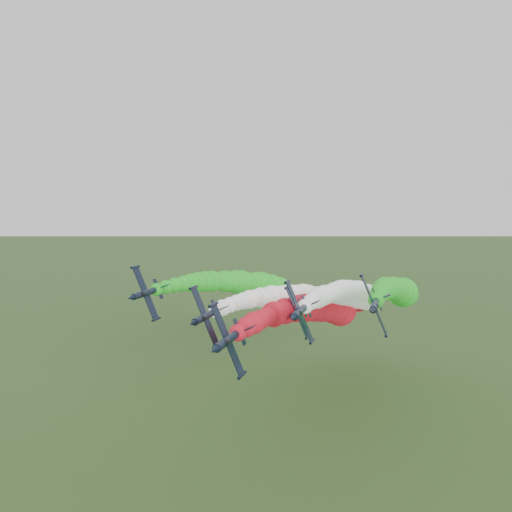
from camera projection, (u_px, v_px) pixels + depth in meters
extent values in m
cylinder|color=black|center=(229.00, 339.00, 70.82)|extent=(1.62, 10.08, 1.62)
cone|color=black|center=(214.00, 350.00, 65.15)|extent=(1.47, 2.02, 1.47)
cone|color=black|center=(241.00, 330.00, 76.06)|extent=(1.47, 1.01, 1.47)
ellipsoid|color=black|center=(226.00, 342.00, 68.55)|extent=(0.98, 2.11, 1.11)
cube|color=black|center=(228.00, 340.00, 70.65)|extent=(4.39, 2.13, 9.93)
cylinder|color=black|center=(213.00, 305.00, 70.80)|extent=(0.65, 2.91, 0.65)
cylinder|color=black|center=(242.00, 375.00, 70.51)|extent=(0.65, 2.91, 0.65)
cube|color=black|center=(246.00, 329.00, 74.50)|extent=(2.43, 1.68, 1.17)
cube|color=black|center=(240.00, 332.00, 74.83)|extent=(1.79, 1.23, 3.95)
sphere|color=#B61423|center=(238.00, 333.00, 74.56)|extent=(2.65, 2.65, 2.65)
sphere|color=#B61423|center=(246.00, 327.00, 78.36)|extent=(3.23, 3.23, 3.23)
sphere|color=#B61423|center=(254.00, 323.00, 82.17)|extent=(3.72, 3.72, 3.72)
sphere|color=#B61423|center=(261.00, 319.00, 85.97)|extent=(3.41, 3.41, 3.41)
sphere|color=#B61423|center=(267.00, 317.00, 89.78)|extent=(3.39, 3.39, 3.39)
sphere|color=#B61423|center=(274.00, 314.00, 93.58)|extent=(4.88, 4.88, 4.88)
sphere|color=#B61423|center=(280.00, 312.00, 97.37)|extent=(4.15, 4.15, 4.15)
sphere|color=#B61423|center=(285.00, 311.00, 101.17)|extent=(5.31, 5.31, 5.31)
sphere|color=#B61423|center=(290.00, 310.00, 104.96)|extent=(4.89, 4.89, 4.89)
sphere|color=#B61423|center=(295.00, 309.00, 108.74)|extent=(5.70, 5.70, 5.70)
sphere|color=#B61423|center=(300.00, 308.00, 112.52)|extent=(6.21, 6.21, 6.21)
sphere|color=#B61423|center=(305.00, 308.00, 116.30)|extent=(6.64, 6.64, 6.64)
sphere|color=#B61423|center=(309.00, 308.00, 120.07)|extent=(6.30, 6.30, 6.30)
sphere|color=#B61423|center=(314.00, 307.00, 123.84)|extent=(7.07, 7.07, 7.07)
sphere|color=#B61423|center=(318.00, 307.00, 127.60)|extent=(7.19, 7.19, 7.19)
sphere|color=#B61423|center=(322.00, 308.00, 131.36)|extent=(7.53, 7.53, 7.53)
sphere|color=#B61423|center=(326.00, 308.00, 135.12)|extent=(6.99, 6.99, 6.99)
sphere|color=#B61423|center=(329.00, 308.00, 138.87)|extent=(7.88, 7.88, 7.88)
sphere|color=#B61423|center=(333.00, 309.00, 142.61)|extent=(8.46, 8.46, 8.46)
sphere|color=#B61423|center=(337.00, 309.00, 146.35)|extent=(7.97, 7.97, 7.97)
sphere|color=#B61423|center=(340.00, 310.00, 150.08)|extent=(9.70, 9.70, 9.70)
cylinder|color=black|center=(206.00, 316.00, 85.95)|extent=(1.62, 10.08, 1.62)
cone|color=black|center=(192.00, 323.00, 80.29)|extent=(1.47, 2.02, 1.47)
cone|color=black|center=(218.00, 310.00, 91.19)|extent=(1.47, 1.01, 1.47)
ellipsoid|color=black|center=(204.00, 318.00, 83.68)|extent=(0.98, 2.11, 1.11)
cube|color=black|center=(205.00, 316.00, 85.79)|extent=(4.39, 2.13, 9.93)
cylinder|color=black|center=(193.00, 288.00, 85.93)|extent=(0.65, 2.91, 0.65)
cylinder|color=black|center=(217.00, 345.00, 85.65)|extent=(0.65, 2.91, 0.65)
cube|color=black|center=(222.00, 309.00, 89.63)|extent=(2.43, 1.68, 1.17)
cube|color=black|center=(216.00, 311.00, 89.96)|extent=(1.79, 1.23, 3.95)
sphere|color=white|center=(215.00, 311.00, 89.69)|extent=(2.31, 2.31, 2.31)
sphere|color=white|center=(223.00, 308.00, 93.50)|extent=(3.11, 3.11, 3.11)
sphere|color=white|center=(230.00, 305.00, 97.30)|extent=(3.07, 3.07, 3.07)
sphere|color=white|center=(237.00, 303.00, 101.11)|extent=(3.29, 3.29, 3.29)
sphere|color=white|center=(243.00, 301.00, 104.91)|extent=(3.62, 3.62, 3.62)
sphere|color=white|center=(250.00, 299.00, 108.71)|extent=(4.12, 4.12, 4.12)
sphere|color=white|center=(255.00, 298.00, 112.51)|extent=(4.03, 4.03, 4.03)
sphere|color=white|center=(261.00, 297.00, 116.30)|extent=(4.71, 4.71, 4.71)
sphere|color=white|center=(266.00, 297.00, 120.09)|extent=(4.64, 4.64, 4.64)
sphere|color=white|center=(272.00, 296.00, 123.88)|extent=(5.61, 5.61, 5.61)
sphere|color=white|center=(277.00, 296.00, 127.66)|extent=(5.37, 5.37, 5.37)
sphere|color=white|center=(281.00, 296.00, 131.43)|extent=(5.66, 5.66, 5.66)
sphere|color=white|center=(286.00, 296.00, 135.21)|extent=(6.17, 6.17, 6.17)
sphere|color=white|center=(290.00, 297.00, 138.97)|extent=(6.63, 6.63, 6.63)
sphere|color=white|center=(295.00, 297.00, 142.74)|extent=(6.92, 6.92, 6.92)
sphere|color=white|center=(299.00, 297.00, 146.50)|extent=(6.71, 6.71, 6.71)
sphere|color=white|center=(303.00, 298.00, 150.25)|extent=(8.48, 8.48, 8.48)
sphere|color=white|center=(307.00, 298.00, 154.00)|extent=(8.66, 8.66, 8.66)
sphere|color=white|center=(311.00, 299.00, 157.74)|extent=(7.72, 7.72, 7.72)
sphere|color=white|center=(314.00, 300.00, 161.48)|extent=(8.60, 8.60, 8.60)
sphere|color=white|center=(318.00, 301.00, 165.22)|extent=(9.44, 9.44, 9.44)
cylinder|color=black|center=(301.00, 311.00, 83.59)|extent=(1.62, 10.08, 1.62)
cone|color=black|center=(293.00, 318.00, 77.93)|extent=(1.47, 2.02, 1.47)
cone|color=black|center=(307.00, 305.00, 88.83)|extent=(1.47, 1.01, 1.47)
ellipsoid|color=black|center=(300.00, 312.00, 81.32)|extent=(0.98, 2.11, 1.11)
cube|color=black|center=(300.00, 311.00, 83.43)|extent=(4.39, 2.13, 9.93)
cylinder|color=black|center=(287.00, 282.00, 83.57)|extent=(0.65, 2.91, 0.65)
cylinder|color=black|center=(312.00, 341.00, 83.29)|extent=(0.65, 2.91, 0.65)
cube|color=black|center=(312.00, 304.00, 87.27)|extent=(2.43, 1.68, 1.17)
cube|color=black|center=(306.00, 306.00, 87.60)|extent=(1.79, 1.23, 3.95)
sphere|color=white|center=(305.00, 306.00, 87.33)|extent=(2.68, 2.68, 2.68)
sphere|color=white|center=(309.00, 303.00, 91.14)|extent=(2.86, 2.86, 2.86)
sphere|color=white|center=(313.00, 300.00, 94.94)|extent=(3.38, 3.38, 3.38)
sphere|color=white|center=(317.00, 298.00, 98.75)|extent=(4.22, 4.22, 4.22)
sphere|color=white|center=(321.00, 296.00, 102.55)|extent=(4.22, 4.22, 4.22)
sphere|color=white|center=(325.00, 295.00, 106.35)|extent=(4.34, 4.34, 4.34)
sphere|color=white|center=(328.00, 294.00, 110.15)|extent=(3.87, 3.87, 3.87)
sphere|color=white|center=(331.00, 293.00, 113.94)|extent=(4.43, 4.43, 4.43)
sphere|color=white|center=(335.00, 293.00, 117.73)|extent=(5.05, 5.05, 5.05)
sphere|color=white|center=(338.00, 293.00, 121.52)|extent=(5.24, 5.24, 5.24)
sphere|color=white|center=(341.00, 292.00, 125.30)|extent=(6.25, 6.25, 6.25)
sphere|color=white|center=(344.00, 293.00, 129.07)|extent=(6.67, 6.67, 6.67)
sphere|color=white|center=(347.00, 293.00, 132.85)|extent=(6.05, 6.05, 6.05)
sphere|color=white|center=(349.00, 293.00, 136.61)|extent=(7.22, 7.22, 7.22)
sphere|color=white|center=(352.00, 293.00, 140.38)|extent=(6.82, 6.82, 6.82)
sphere|color=white|center=(355.00, 294.00, 144.14)|extent=(7.81, 7.81, 7.81)
sphere|color=white|center=(358.00, 295.00, 147.89)|extent=(8.42, 8.42, 8.42)
sphere|color=white|center=(360.00, 295.00, 151.64)|extent=(7.98, 7.98, 7.98)
sphere|color=white|center=(363.00, 296.00, 155.38)|extent=(7.45, 7.45, 7.45)
sphere|color=white|center=(366.00, 297.00, 159.12)|extent=(8.46, 8.46, 8.46)
sphere|color=white|center=(368.00, 298.00, 162.86)|extent=(7.81, 7.81, 7.81)
cylinder|color=black|center=(147.00, 293.00, 95.36)|extent=(1.62, 10.08, 1.62)
cone|color=black|center=(131.00, 298.00, 89.70)|extent=(1.47, 2.02, 1.47)
cone|color=black|center=(160.00, 288.00, 100.60)|extent=(1.47, 1.01, 1.47)
ellipsoid|color=black|center=(143.00, 294.00, 93.09)|extent=(0.98, 2.11, 1.11)
cube|color=black|center=(146.00, 293.00, 95.20)|extent=(4.39, 2.13, 9.93)
cylinder|color=black|center=(135.00, 267.00, 95.34)|extent=(0.65, 2.91, 0.65)
cylinder|color=black|center=(156.00, 319.00, 95.06)|extent=(0.65, 2.91, 0.65)
cube|color=black|center=(163.00, 287.00, 99.04)|extent=(2.43, 1.68, 1.17)
cube|color=black|center=(158.00, 289.00, 99.37)|extent=(1.79, 1.23, 3.95)
sphere|color=green|center=(157.00, 289.00, 99.10)|extent=(2.56, 2.56, 2.56)
sphere|color=green|center=(166.00, 287.00, 102.91)|extent=(2.89, 2.89, 2.89)
sphere|color=green|center=(175.00, 285.00, 106.71)|extent=(3.20, 3.20, 3.20)
sphere|color=green|center=(183.00, 284.00, 110.52)|extent=(3.49, 3.49, 3.49)
sphere|color=green|center=(191.00, 283.00, 114.32)|extent=(4.18, 4.18, 4.18)
sphere|color=green|center=(198.00, 282.00, 118.12)|extent=(4.66, 4.66, 4.66)
sphere|color=green|center=(205.00, 281.00, 121.92)|extent=(5.07, 5.07, 5.07)
sphere|color=green|center=(212.00, 281.00, 125.71)|extent=(5.27, 5.27, 5.27)
sphere|color=green|center=(218.00, 281.00, 129.50)|extent=(4.65, 4.65, 4.65)
sphere|color=green|center=(224.00, 281.00, 133.29)|extent=(5.74, 5.74, 5.74)
sphere|color=green|center=(230.00, 281.00, 137.07)|extent=(5.66, 5.66, 5.66)
sphere|color=green|center=(236.00, 282.00, 140.84)|extent=(6.63, 6.63, 6.63)
sphere|color=green|center=(242.00, 282.00, 144.62)|extent=(6.99, 6.99, 6.99)
sphere|color=green|center=(247.00, 283.00, 148.38)|extent=(6.33, 6.33, 6.33)
sphere|color=green|center=(252.00, 283.00, 152.15)|extent=(6.50, 6.50, 6.50)
sphere|color=green|center=(257.00, 284.00, 155.91)|extent=(7.79, 7.79, 7.79)
sphere|color=green|center=(262.00, 285.00, 159.66)|extent=(8.26, 8.26, 8.26)
sphere|color=green|center=(266.00, 286.00, 163.41)|extent=(7.17, 7.17, 7.17)
sphere|color=green|center=(271.00, 287.00, 167.15)|extent=(8.37, 8.37, 8.37)
sphere|color=green|center=(275.00, 288.00, 170.89)|extent=(7.95, 7.95, 7.95)
sphere|color=green|center=(280.00, 289.00, 174.63)|extent=(8.08, 8.08, 8.08)
cylinder|color=black|center=(375.00, 304.00, 83.94)|extent=(1.62, 10.08, 1.62)
cone|color=black|center=(373.00, 311.00, 78.28)|extent=(1.47, 2.02, 1.47)
cone|color=black|center=(377.00, 298.00, 89.18)|extent=(1.47, 1.01, 1.47)
ellipsoid|color=black|center=(377.00, 306.00, 81.67)|extent=(0.98, 2.11, 1.11)
cube|color=black|center=(374.00, 305.00, 83.78)|extent=(4.39, 2.13, 9.93)
cylinder|color=black|center=(362.00, 275.00, 83.92)|extent=(0.65, 2.91, 0.65)
cylinder|color=black|center=(386.00, 334.00, 83.64)|extent=(0.65, 2.91, 0.65)
cube|color=black|center=(383.00, 297.00, 87.62)|extent=(2.43, 1.68, 1.17)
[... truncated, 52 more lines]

